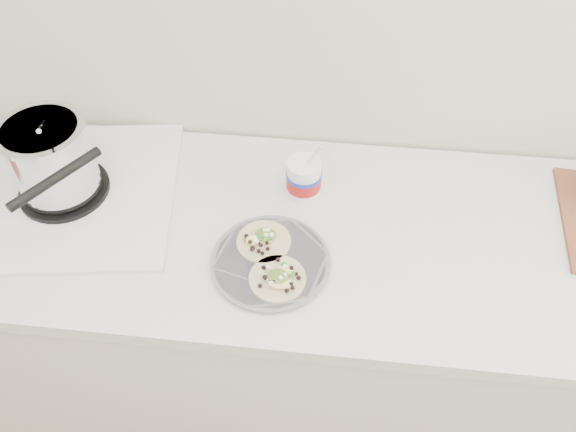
# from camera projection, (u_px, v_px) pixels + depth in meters

# --- Properties ---
(counter) EXTENTS (2.44, 0.66, 0.90)m
(counter) POSITION_uv_depth(u_px,v_px,m) (306.00, 319.00, 1.72)
(counter) COLOR silver
(counter) RESTS_ON ground
(stove) EXTENTS (0.62, 0.59, 0.27)m
(stove) POSITION_uv_depth(u_px,v_px,m) (57.00, 170.00, 1.39)
(stove) COLOR silver
(stove) RESTS_ON counter
(taco_plate) EXTENTS (0.28, 0.28, 0.04)m
(taco_plate) POSITION_uv_depth(u_px,v_px,m) (270.00, 259.00, 1.29)
(taco_plate) COLOR slate
(taco_plate) RESTS_ON counter
(tub) EXTENTS (0.09, 0.09, 0.20)m
(tub) POSITION_uv_depth(u_px,v_px,m) (305.00, 175.00, 1.41)
(tub) COLOR white
(tub) RESTS_ON counter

